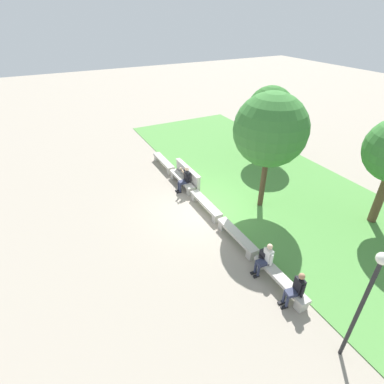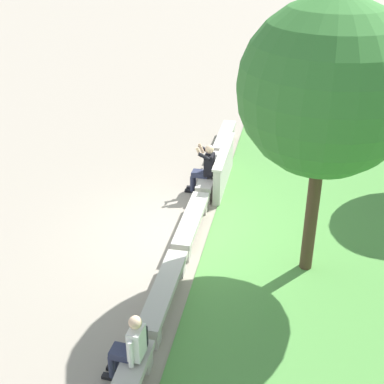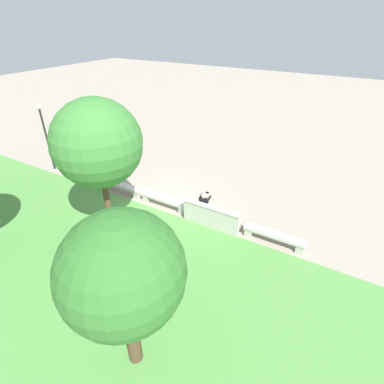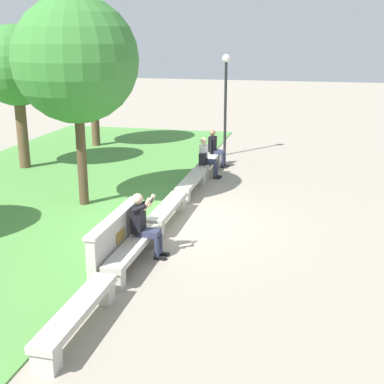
{
  "view_description": "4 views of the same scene",
  "coord_description": "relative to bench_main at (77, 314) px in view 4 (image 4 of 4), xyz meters",
  "views": [
    {
      "loc": [
        9.91,
        -5.8,
        8.04
      ],
      "look_at": [
        -0.64,
        -0.38,
        0.74
      ],
      "focal_mm": 28.0,
      "sensor_mm": 36.0,
      "label": 1
    },
    {
      "loc": [
        9.99,
        2.03,
        6.45
      ],
      "look_at": [
        -0.58,
        -0.11,
        0.75
      ],
      "focal_mm": 50.0,
      "sensor_mm": 36.0,
      "label": 2
    },
    {
      "loc": [
        -6.82,
        9.23,
        7.53
      ],
      "look_at": [
        -1.06,
        -0.69,
        0.72
      ],
      "focal_mm": 28.0,
      "sensor_mm": 36.0,
      "label": 3
    },
    {
      "loc": [
        -11.67,
        -3.33,
        4.4
      ],
      "look_at": [
        -0.21,
        -0.65,
        0.87
      ],
      "focal_mm": 50.0,
      "sensor_mm": 36.0,
      "label": 4
    }
  ],
  "objects": [
    {
      "name": "grass_strip",
      "position": [
        5.06,
        4.38,
        -0.29
      ],
      "size": [
        24.46,
        8.0,
        0.03
      ],
      "primitive_type": "cube",
      "color": "#518E42",
      "rests_on": "ground"
    },
    {
      "name": "person_companion",
      "position": [
        10.83,
        -0.07,
        0.36
      ],
      "size": [
        0.47,
        0.71,
        1.26
      ],
      "color": "black",
      "rests_on": "ground"
    },
    {
      "name": "backpack",
      "position": [
        9.18,
        0.01,
        0.32
      ],
      "size": [
        0.28,
        0.24,
        0.43
      ],
      "color": "black",
      "rests_on": "bench_end"
    },
    {
      "name": "bench_mid",
      "position": [
        5.06,
        0.0,
        0.0
      ],
      "size": [
        2.34,
        0.4,
        0.45
      ],
      "color": "#B7B2A8",
      "rests_on": "ground"
    },
    {
      "name": "bench_near",
      "position": [
        2.53,
        0.0,
        0.0
      ],
      "size": [
        2.34,
        0.4,
        0.45
      ],
      "color": "#B7B2A8",
      "rests_on": "ground"
    },
    {
      "name": "ground_plane",
      "position": [
        5.06,
        0.0,
        -0.31
      ],
      "size": [
        80.0,
        80.0,
        0.0
      ],
      "primitive_type": "plane",
      "color": "gray"
    },
    {
      "name": "bench_main",
      "position": [
        0.0,
        0.0,
        0.0
      ],
      "size": [
        2.34,
        0.4,
        0.45
      ],
      "color": "#B7B2A8",
      "rests_on": "ground"
    },
    {
      "name": "tree_right_background",
      "position": [
        9.15,
        6.13,
        3.03
      ],
      "size": [
        2.56,
        2.56,
        4.66
      ],
      "color": "brown",
      "rests_on": "ground"
    },
    {
      "name": "backrest_wall_with_plaque",
      "position": [
        2.53,
        0.34,
        0.21
      ],
      "size": [
        2.49,
        0.24,
        1.01
      ],
      "color": "#B7B2A8",
      "rests_on": "ground"
    },
    {
      "name": "person_photographer",
      "position": [
        3.02,
        -0.08,
        0.43
      ],
      "size": [
        0.48,
        0.73,
        1.32
      ],
      "color": "black",
      "rests_on": "ground"
    },
    {
      "name": "person_distant",
      "position": [
        9.37,
        -0.07,
        0.36
      ],
      "size": [
        0.48,
        0.69,
        1.26
      ],
      "color": "black",
      "rests_on": "ground"
    },
    {
      "name": "tree_left_background",
      "position": [
        5.88,
        2.53,
        3.42
      ],
      "size": [
        3.12,
        3.12,
        5.3
      ],
      "color": "#4C3826",
      "rests_on": "ground"
    },
    {
      "name": "bench_end",
      "position": [
        10.12,
        0.0,
        0.0
      ],
      "size": [
        2.34,
        0.4,
        0.45
      ],
      "color": "#B7B2A8",
      "rests_on": "ground"
    },
    {
      "name": "lamp_post",
      "position": [
        12.67,
        -0.07,
        2.1
      ],
      "size": [
        0.28,
        0.28,
        3.65
      ],
      "color": "black",
      "rests_on": "ground"
    },
    {
      "name": "tree_behind_wall",
      "position": [
        13.1,
        5.24,
        3.04
      ],
      "size": [
        2.89,
        2.89,
        4.82
      ],
      "color": "brown",
      "rests_on": "ground"
    },
    {
      "name": "bench_far",
      "position": [
        7.59,
        0.0,
        0.0
      ],
      "size": [
        2.34,
        0.4,
        0.45
      ],
      "color": "#B7B2A8",
      "rests_on": "ground"
    }
  ]
}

